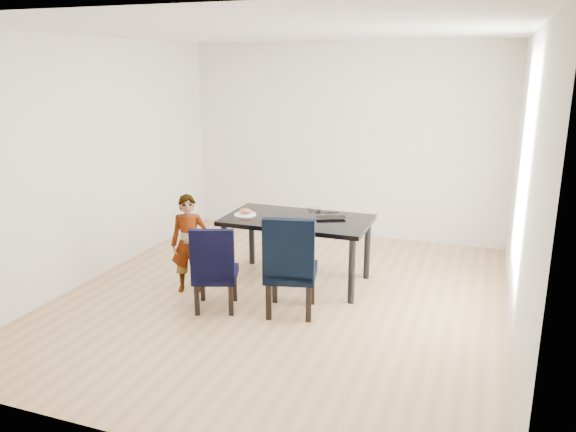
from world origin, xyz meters
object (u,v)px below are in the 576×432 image
(chair_right, at_px, (291,264))
(chair_left, at_px, (215,267))
(child, at_px, (189,244))
(laptop, at_px, (330,217))
(plate, at_px, (245,214))
(dining_table, at_px, (297,250))

(chair_right, bearing_deg, chair_left, -179.61)
(child, distance_m, laptop, 1.57)
(child, bearing_deg, plate, 34.79)
(dining_table, height_order, child, child)
(child, bearing_deg, laptop, 10.59)
(plate, distance_m, laptop, 0.96)
(chair_left, bearing_deg, plate, 74.87)
(plate, bearing_deg, dining_table, 7.96)
(child, bearing_deg, dining_table, 13.38)
(dining_table, xyz_separation_m, laptop, (0.34, 0.13, 0.39))
(plate, height_order, laptop, laptop)
(child, xyz_separation_m, plate, (0.41, 0.57, 0.22))
(dining_table, xyz_separation_m, child, (-1.00, -0.65, 0.16))
(chair_right, relative_size, plate, 4.11)
(dining_table, relative_size, child, 1.49)
(dining_table, distance_m, laptop, 0.53)
(dining_table, bearing_deg, chair_left, -119.19)
(dining_table, bearing_deg, laptop, 21.04)
(dining_table, xyz_separation_m, chair_left, (-0.53, -0.95, 0.07))
(chair_left, relative_size, plate, 3.56)
(chair_left, height_order, chair_right, chair_right)
(dining_table, height_order, plate, plate)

